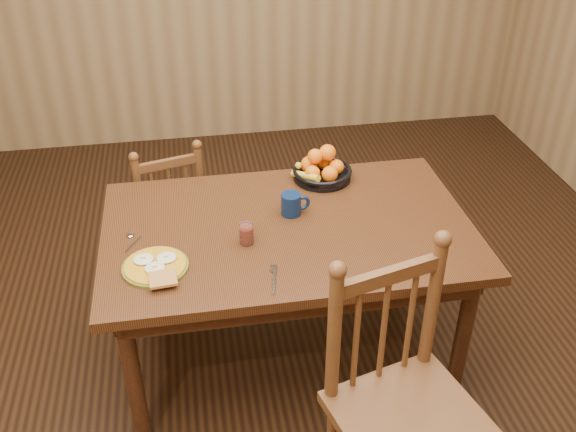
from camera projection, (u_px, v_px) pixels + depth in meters
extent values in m
cube|color=black|center=(288.00, 351.00, 3.20)|extent=(4.50, 5.00, 0.01)
cube|color=black|center=(288.00, 230.00, 2.80)|extent=(1.60, 1.00, 0.04)
cube|color=black|center=(274.00, 195.00, 3.19)|extent=(1.40, 0.04, 0.10)
cube|color=black|center=(306.00, 305.00, 2.50)|extent=(1.40, 0.04, 0.10)
cube|color=black|center=(442.00, 228.00, 2.94)|extent=(0.04, 0.84, 0.10)
cube|color=black|center=(122.00, 260.00, 2.74)|extent=(0.04, 0.84, 0.10)
cylinder|color=black|center=(134.00, 379.00, 2.58)|extent=(0.07, 0.07, 0.70)
cylinder|color=black|center=(463.00, 337.00, 2.78)|extent=(0.07, 0.07, 0.70)
cylinder|color=black|center=(138.00, 260.00, 3.24)|extent=(0.07, 0.07, 0.70)
cylinder|color=black|center=(404.00, 234.00, 3.44)|extent=(0.07, 0.07, 0.70)
cube|color=#512D18|center=(166.00, 212.00, 3.53)|extent=(0.47, 0.46, 0.04)
cylinder|color=#512D18|center=(189.00, 223.00, 3.81)|extent=(0.03, 0.03, 0.38)
cylinder|color=#512D18|center=(136.00, 236.00, 3.70)|extent=(0.03, 0.03, 0.38)
cylinder|color=#512D18|center=(205.00, 251.00, 3.58)|extent=(0.03, 0.03, 0.38)
cylinder|color=#512D18|center=(149.00, 265.00, 3.47)|extent=(0.03, 0.03, 0.38)
cylinder|color=#512D18|center=(200.00, 184.00, 3.33)|extent=(0.04, 0.04, 0.46)
cylinder|color=#512D18|center=(140.00, 198.00, 3.22)|extent=(0.04, 0.04, 0.46)
cylinder|color=#512D18|center=(171.00, 198.00, 3.30)|extent=(0.02, 0.02, 0.35)
cube|color=#512D18|center=(167.00, 163.00, 3.19)|extent=(0.32, 0.11, 0.04)
cube|color=#512D18|center=(410.00, 421.00, 2.22)|extent=(0.59, 0.58, 0.04)
cylinder|color=#512D18|center=(419.00, 412.00, 2.58)|extent=(0.04, 0.04, 0.48)
cylinder|color=#512D18|center=(334.00, 338.00, 2.16)|extent=(0.05, 0.05, 0.58)
cylinder|color=#512D18|center=(432.00, 305.00, 2.30)|extent=(0.05, 0.05, 0.58)
cylinder|color=#512D18|center=(383.00, 333.00, 2.26)|extent=(0.02, 0.02, 0.44)
cube|color=#512D18|center=(390.00, 276.00, 2.12)|extent=(0.39, 0.14, 0.06)
cylinder|color=#59601E|center=(155.00, 267.00, 2.54)|extent=(0.26, 0.26, 0.01)
cylinder|color=#BA8717|center=(155.00, 265.00, 2.53)|extent=(0.24, 0.24, 0.01)
ellipsoid|color=silver|center=(143.00, 259.00, 2.55)|extent=(0.08, 0.08, 0.01)
cube|color=#F2E08C|center=(143.00, 257.00, 2.54)|extent=(0.02, 0.02, 0.01)
ellipsoid|color=silver|center=(166.00, 258.00, 2.56)|extent=(0.08, 0.08, 0.01)
cube|color=#F2E08C|center=(166.00, 255.00, 2.55)|extent=(0.02, 0.02, 0.01)
ellipsoid|color=silver|center=(155.00, 268.00, 2.50)|extent=(0.08, 0.08, 0.01)
cube|color=#F2E08C|center=(155.00, 266.00, 2.49)|extent=(0.02, 0.02, 0.01)
cube|color=brown|center=(163.00, 279.00, 2.44)|extent=(0.11, 0.11, 0.01)
cube|color=silver|center=(274.00, 282.00, 2.46)|extent=(0.04, 0.14, 0.00)
cube|color=silver|center=(274.00, 268.00, 2.53)|extent=(0.03, 0.05, 0.00)
cube|color=silver|center=(133.00, 244.00, 2.67)|extent=(0.07, 0.11, 0.00)
ellipsoid|color=silver|center=(130.00, 234.00, 2.73)|extent=(0.03, 0.04, 0.01)
cylinder|color=#0A1B3C|center=(291.00, 204.00, 2.84)|extent=(0.09, 0.09, 0.10)
torus|color=#0A1B3C|center=(302.00, 203.00, 2.85)|extent=(0.07, 0.03, 0.07)
cylinder|color=black|center=(291.00, 195.00, 2.82)|extent=(0.08, 0.08, 0.00)
cylinder|color=silver|center=(246.00, 234.00, 2.66)|extent=(0.06, 0.06, 0.09)
cylinder|color=maroon|center=(246.00, 235.00, 2.66)|extent=(0.05, 0.05, 0.07)
cylinder|color=black|center=(322.00, 177.00, 3.13)|extent=(0.28, 0.28, 0.02)
torus|color=black|center=(322.00, 170.00, 3.11)|extent=(0.29, 0.29, 0.02)
cylinder|color=black|center=(322.00, 178.00, 3.14)|extent=(0.10, 0.10, 0.01)
sphere|color=orange|center=(336.00, 167.00, 3.12)|extent=(0.07, 0.07, 0.07)
sphere|color=orange|center=(324.00, 161.00, 3.16)|extent=(0.08, 0.08, 0.08)
sphere|color=orange|center=(309.00, 164.00, 3.13)|extent=(0.08, 0.08, 0.08)
sphere|color=orange|center=(312.00, 173.00, 3.06)|extent=(0.07, 0.07, 0.07)
sphere|color=orange|center=(330.00, 174.00, 3.05)|extent=(0.08, 0.08, 0.08)
sphere|color=orange|center=(327.00, 153.00, 3.10)|extent=(0.08, 0.08, 0.08)
sphere|color=orange|center=(315.00, 156.00, 3.08)|extent=(0.07, 0.07, 0.07)
cylinder|color=yellow|center=(306.00, 176.00, 3.07)|extent=(0.10, 0.17, 0.07)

